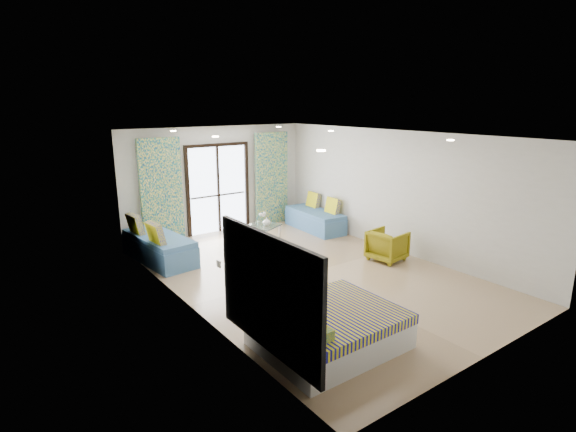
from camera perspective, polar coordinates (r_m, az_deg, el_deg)
floor at (r=8.95m, az=2.52°, el=-7.25°), size 5.00×7.50×0.01m
ceiling at (r=8.35m, az=2.73°, el=10.25°), size 5.00×7.50×0.01m
wall_back at (r=11.66m, az=-8.96°, el=4.56°), size 5.00×0.01×2.70m
wall_front at (r=6.20m, az=24.85°, el=-5.29°), size 5.00×0.01×2.70m
wall_left at (r=7.30m, az=-12.92°, el=-1.45°), size 0.01×7.50×2.70m
wall_right at (r=10.26m, az=13.63°, el=3.02°), size 0.01×7.50×2.70m
balcony_door at (r=11.65m, az=-8.88°, el=4.10°), size 1.76×0.08×2.28m
balcony_rail at (r=11.72m, az=-8.84°, el=2.62°), size 1.52×0.03×0.04m
curtain_left at (r=10.91m, az=-15.77°, el=3.00°), size 1.00×0.10×2.50m
curtain_right at (r=12.30m, az=-2.10°, el=4.76°), size 1.00×0.10×2.50m
downlight_a at (r=5.93m, az=4.22°, el=8.29°), size 0.12×0.12×0.02m
downlight_b at (r=8.02m, az=19.93°, el=9.05°), size 0.12×0.12×0.02m
downlight_c at (r=8.44m, az=-9.21°, el=9.93°), size 0.12×0.12×0.02m
downlight_d at (r=10.01m, az=5.47°, el=10.71°), size 0.12×0.12×0.02m
downlight_e at (r=10.26m, az=-14.37°, el=10.42°), size 0.12×0.12×0.02m
downlight_f at (r=11.59m, az=-1.19°, el=11.25°), size 0.12×0.12×0.02m
headboard at (r=5.49m, az=-2.59°, el=-9.77°), size 0.06×2.10×1.50m
switch_plate at (r=6.49m, az=-8.79°, el=-6.04°), size 0.02×0.10×0.10m
bed at (r=6.37m, az=5.14°, el=-14.04°), size 1.86×1.52×0.64m
daybed_left at (r=9.91m, az=-16.15°, el=-3.78°), size 1.00×2.07×0.99m
daybed_right at (r=11.88m, az=3.48°, el=-0.38°), size 0.83×1.88×0.91m
coffee_table at (r=10.64m, az=-3.25°, el=-1.44°), size 0.91×0.91×0.79m
vase at (r=10.60m, az=-2.73°, el=-0.70°), size 0.24×0.24×0.18m
armchair at (r=9.78m, az=12.50°, el=-3.48°), size 0.74×0.78×0.72m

